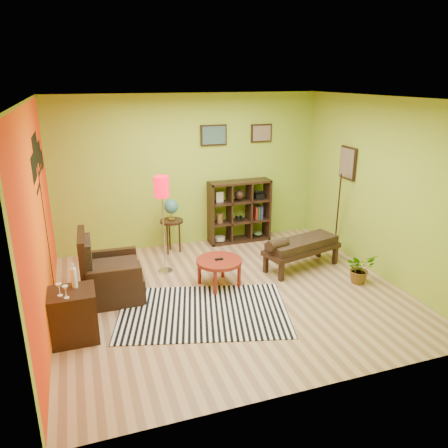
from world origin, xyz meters
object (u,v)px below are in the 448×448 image
object	(u,v)px
bench	(300,246)
globe_table	(171,212)
cube_shelf	(240,211)
potted_plant	(359,271)
coffee_table	(219,263)
side_cabinet	(74,315)
armchair	(109,278)
floor_lamp	(162,196)

from	to	relation	value
bench	globe_table	bearing A→B (deg)	143.01
cube_shelf	potted_plant	bearing A→B (deg)	-64.42
globe_table	coffee_table	bearing A→B (deg)	-76.15
side_cabinet	globe_table	size ratio (longest dim) A/B	0.95
globe_table	side_cabinet	bearing A→B (deg)	-126.34
armchair	floor_lamp	distance (m)	1.50
armchair	cube_shelf	distance (m)	3.07
side_cabinet	globe_table	bearing A→B (deg)	53.66
globe_table	potted_plant	distance (m)	3.35
side_cabinet	cube_shelf	bearing A→B (deg)	38.97
floor_lamp	potted_plant	xyz separation A→B (m)	(2.80, -1.37, -1.12)
coffee_table	side_cabinet	xyz separation A→B (m)	(-2.12, -0.80, -0.04)
floor_lamp	globe_table	bearing A→B (deg)	69.38
potted_plant	side_cabinet	bearing A→B (deg)	-177.42
side_cabinet	cube_shelf	size ratio (longest dim) A/B	0.80
armchair	globe_table	distance (m)	1.94
coffee_table	cube_shelf	xyz separation A→B (m)	(0.99, 1.72, 0.23)
side_cabinet	globe_table	xyz separation A→B (m)	(1.73, 2.36, 0.44)
globe_table	potted_plant	xyz separation A→B (m)	(2.49, -2.17, -0.57)
potted_plant	coffee_table	bearing A→B (deg)	163.97
coffee_table	armchair	distance (m)	1.64
armchair	floor_lamp	bearing A→B (deg)	32.71
globe_table	bench	bearing A→B (deg)	-36.99
globe_table	bench	size ratio (longest dim) A/B	0.70
globe_table	cube_shelf	distance (m)	1.40
floor_lamp	bench	distance (m)	2.41
floor_lamp	coffee_table	bearing A→B (deg)	-47.92
potted_plant	cube_shelf	bearing A→B (deg)	115.58
side_cabinet	floor_lamp	xyz separation A→B (m)	(1.43, 1.56, 0.98)
side_cabinet	cube_shelf	distance (m)	4.01
coffee_table	floor_lamp	xyz separation A→B (m)	(-0.69, 0.76, 0.93)
globe_table	armchair	bearing A→B (deg)	-131.53
floor_lamp	potted_plant	world-z (taller)	floor_lamp
armchair	bench	distance (m)	3.11
side_cabinet	cube_shelf	world-z (taller)	cube_shelf
armchair	side_cabinet	bearing A→B (deg)	-117.15
bench	potted_plant	distance (m)	1.02
floor_lamp	globe_table	xyz separation A→B (m)	(0.30, 0.80, -0.54)
floor_lamp	cube_shelf	distance (m)	2.06
coffee_table	floor_lamp	bearing A→B (deg)	132.08
potted_plant	globe_table	bearing A→B (deg)	139.02
cube_shelf	bench	distance (m)	1.64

